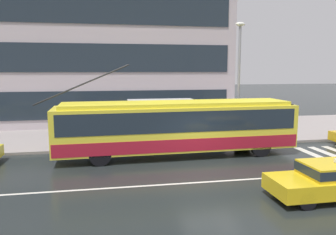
{
  "coord_description": "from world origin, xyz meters",
  "views": [
    {
      "loc": [
        -4.42,
        -13.58,
        4.51
      ],
      "look_at": [
        -1.15,
        4.0,
        1.9
      ],
      "focal_mm": 35.52,
      "sensor_mm": 36.0,
      "label": 1
    }
  ],
  "objects_px": {
    "pedestrian_approaching_curb": "(198,126)",
    "bus_shelter": "(161,109)",
    "taxi_oncoming_near": "(335,178)",
    "street_lamp": "(239,72)",
    "pedestrian_at_shelter": "(133,114)",
    "trolleybus": "(177,126)"
  },
  "relations": [
    {
      "from": "taxi_oncoming_near",
      "to": "pedestrian_approaching_curb",
      "type": "distance_m",
      "value": 9.36
    },
    {
      "from": "bus_shelter",
      "to": "pedestrian_at_shelter",
      "type": "xyz_separation_m",
      "value": [
        -1.74,
        0.03,
        -0.29
      ]
    },
    {
      "from": "bus_shelter",
      "to": "pedestrian_approaching_curb",
      "type": "relative_size",
      "value": 2.51
    },
    {
      "from": "pedestrian_approaching_curb",
      "to": "pedestrian_at_shelter",
      "type": "bearing_deg",
      "value": 159.76
    },
    {
      "from": "taxi_oncoming_near",
      "to": "street_lamp",
      "type": "height_order",
      "value": "street_lamp"
    },
    {
      "from": "taxi_oncoming_near",
      "to": "street_lamp",
      "type": "relative_size",
      "value": 0.64
    },
    {
      "from": "taxi_oncoming_near",
      "to": "pedestrian_approaching_curb",
      "type": "xyz_separation_m",
      "value": [
        -2.45,
        9.03,
        0.41
      ]
    },
    {
      "from": "taxi_oncoming_near",
      "to": "pedestrian_at_shelter",
      "type": "bearing_deg",
      "value": 120.96
    },
    {
      "from": "bus_shelter",
      "to": "trolleybus",
      "type": "bearing_deg",
      "value": -85.96
    },
    {
      "from": "trolleybus",
      "to": "taxi_oncoming_near",
      "type": "bearing_deg",
      "value": -57.52
    },
    {
      "from": "taxi_oncoming_near",
      "to": "pedestrian_approaching_curb",
      "type": "relative_size",
      "value": 2.78
    },
    {
      "from": "trolleybus",
      "to": "taxi_oncoming_near",
      "type": "height_order",
      "value": "trolleybus"
    },
    {
      "from": "pedestrian_approaching_curb",
      "to": "taxi_oncoming_near",
      "type": "bearing_deg",
      "value": -74.8
    },
    {
      "from": "bus_shelter",
      "to": "street_lamp",
      "type": "distance_m",
      "value": 5.27
    },
    {
      "from": "trolleybus",
      "to": "bus_shelter",
      "type": "height_order",
      "value": "trolleybus"
    },
    {
      "from": "bus_shelter",
      "to": "pedestrian_at_shelter",
      "type": "bearing_deg",
      "value": 178.9
    },
    {
      "from": "street_lamp",
      "to": "pedestrian_at_shelter",
      "type": "bearing_deg",
      "value": 167.39
    },
    {
      "from": "pedestrian_approaching_curb",
      "to": "bus_shelter",
      "type": "bearing_deg",
      "value": 146.4
    },
    {
      "from": "taxi_oncoming_near",
      "to": "pedestrian_approaching_curb",
      "type": "bearing_deg",
      "value": 105.2
    },
    {
      "from": "bus_shelter",
      "to": "street_lamp",
      "type": "bearing_deg",
      "value": -16.81
    },
    {
      "from": "pedestrian_at_shelter",
      "to": "pedestrian_approaching_curb",
      "type": "bearing_deg",
      "value": -20.24
    },
    {
      "from": "bus_shelter",
      "to": "pedestrian_at_shelter",
      "type": "height_order",
      "value": "bus_shelter"
    }
  ]
}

